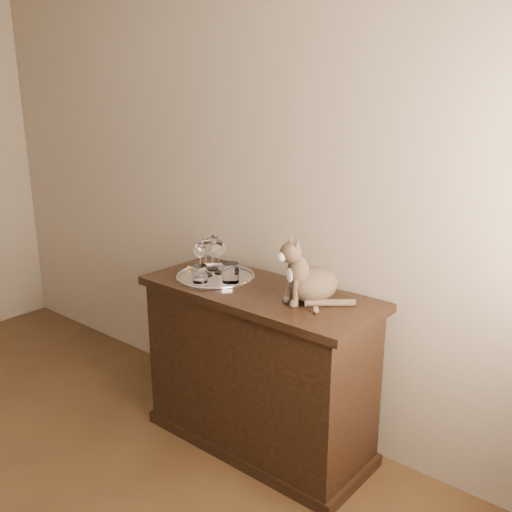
{
  "coord_description": "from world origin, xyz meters",
  "views": [
    {
      "loc": [
        2.24,
        -0.06,
        1.79
      ],
      "look_at": [
        0.57,
        1.95,
        1.01
      ],
      "focal_mm": 40.0,
      "sensor_mm": 36.0,
      "label": 1
    }
  ],
  "objects_px": {
    "wine_glass_a": "(212,252)",
    "wine_glass_d": "(206,257)",
    "cat": "(313,268)",
    "wine_glass_c": "(200,259)",
    "tumbler_b": "(200,274)",
    "tray": "(216,278)",
    "wine_glass_b": "(219,256)",
    "tumbler_c": "(231,273)",
    "sideboard": "(259,369)"
  },
  "relations": [
    {
      "from": "wine_glass_c",
      "to": "wine_glass_d",
      "type": "distance_m",
      "value": 0.03
    },
    {
      "from": "tumbler_c",
      "to": "wine_glass_a",
      "type": "bearing_deg",
      "value": 156.21
    },
    {
      "from": "wine_glass_a",
      "to": "wine_glass_b",
      "type": "distance_m",
      "value": 0.07
    },
    {
      "from": "wine_glass_a",
      "to": "tumbler_b",
      "type": "xyz_separation_m",
      "value": [
        0.1,
        -0.19,
        -0.05
      ]
    },
    {
      "from": "sideboard",
      "to": "wine_glass_d",
      "type": "height_order",
      "value": "wine_glass_d"
    },
    {
      "from": "tumbler_b",
      "to": "cat",
      "type": "xyz_separation_m",
      "value": [
        0.56,
        0.16,
        0.11
      ]
    },
    {
      "from": "wine_glass_c",
      "to": "tumbler_b",
      "type": "height_order",
      "value": "wine_glass_c"
    },
    {
      "from": "tumbler_c",
      "to": "cat",
      "type": "xyz_separation_m",
      "value": [
        0.44,
        0.07,
        0.1
      ]
    },
    {
      "from": "wine_glass_b",
      "to": "tumbler_c",
      "type": "xyz_separation_m",
      "value": [
        0.14,
        -0.07,
        -0.04
      ]
    },
    {
      "from": "wine_glass_a",
      "to": "wine_glass_c",
      "type": "relative_size",
      "value": 1.13
    },
    {
      "from": "wine_glass_d",
      "to": "wine_glass_b",
      "type": "bearing_deg",
      "value": 71.55
    },
    {
      "from": "wine_glass_c",
      "to": "cat",
      "type": "bearing_deg",
      "value": 6.95
    },
    {
      "from": "wine_glass_a",
      "to": "tumbler_b",
      "type": "bearing_deg",
      "value": -63.24
    },
    {
      "from": "tray",
      "to": "wine_glass_d",
      "type": "xyz_separation_m",
      "value": [
        -0.06,
        -0.01,
        0.1
      ]
    },
    {
      "from": "wine_glass_d",
      "to": "tumbler_c",
      "type": "bearing_deg",
      "value": -0.08
    },
    {
      "from": "sideboard",
      "to": "wine_glass_a",
      "type": "height_order",
      "value": "wine_glass_a"
    },
    {
      "from": "tray",
      "to": "tumbler_c",
      "type": "height_order",
      "value": "tumbler_c"
    },
    {
      "from": "wine_glass_c",
      "to": "tumbler_c",
      "type": "bearing_deg",
      "value": 3.14
    },
    {
      "from": "tumbler_b",
      "to": "tumbler_c",
      "type": "distance_m",
      "value": 0.15
    },
    {
      "from": "wine_glass_a",
      "to": "cat",
      "type": "bearing_deg",
      "value": -2.29
    },
    {
      "from": "wine_glass_b",
      "to": "wine_glass_a",
      "type": "bearing_deg",
      "value": 162.98
    },
    {
      "from": "tray",
      "to": "wine_glass_d",
      "type": "bearing_deg",
      "value": -169.97
    },
    {
      "from": "sideboard",
      "to": "tumbler_c",
      "type": "distance_m",
      "value": 0.51
    },
    {
      "from": "wine_glass_a",
      "to": "cat",
      "type": "xyz_separation_m",
      "value": [
        0.66,
        -0.03,
        0.05
      ]
    },
    {
      "from": "wine_glass_b",
      "to": "tumbler_b",
      "type": "distance_m",
      "value": 0.18
    },
    {
      "from": "wine_glass_a",
      "to": "cat",
      "type": "height_order",
      "value": "cat"
    },
    {
      "from": "wine_glass_b",
      "to": "cat",
      "type": "bearing_deg",
      "value": -0.51
    },
    {
      "from": "sideboard",
      "to": "wine_glass_c",
      "type": "relative_size",
      "value": 7.06
    },
    {
      "from": "wine_glass_a",
      "to": "wine_glass_c",
      "type": "xyz_separation_m",
      "value": [
        0.01,
        -0.1,
        -0.01
      ]
    },
    {
      "from": "wine_glass_c",
      "to": "wine_glass_d",
      "type": "xyz_separation_m",
      "value": [
        0.03,
        0.01,
        0.01
      ]
    },
    {
      "from": "tumbler_c",
      "to": "cat",
      "type": "height_order",
      "value": "cat"
    },
    {
      "from": "wine_glass_d",
      "to": "tumbler_c",
      "type": "distance_m",
      "value": 0.17
    },
    {
      "from": "wine_glass_a",
      "to": "tray",
      "type": "bearing_deg",
      "value": -39.93
    },
    {
      "from": "wine_glass_a",
      "to": "wine_glass_d",
      "type": "height_order",
      "value": "wine_glass_d"
    },
    {
      "from": "sideboard",
      "to": "wine_glass_b",
      "type": "distance_m",
      "value": 0.61
    },
    {
      "from": "wine_glass_c",
      "to": "tumbler_b",
      "type": "distance_m",
      "value": 0.13
    },
    {
      "from": "tray",
      "to": "tumbler_c",
      "type": "distance_m",
      "value": 0.12
    },
    {
      "from": "wine_glass_c",
      "to": "tumbler_b",
      "type": "bearing_deg",
      "value": -46.18
    },
    {
      "from": "wine_glass_d",
      "to": "tray",
      "type": "bearing_deg",
      "value": 10.03
    },
    {
      "from": "cat",
      "to": "wine_glass_c",
      "type": "bearing_deg",
      "value": -149.6
    },
    {
      "from": "wine_glass_a",
      "to": "sideboard",
      "type": "bearing_deg",
      "value": -10.69
    },
    {
      "from": "cat",
      "to": "sideboard",
      "type": "bearing_deg",
      "value": -147.5
    },
    {
      "from": "tray",
      "to": "wine_glass_b",
      "type": "relative_size",
      "value": 2.27
    },
    {
      "from": "wine_glass_a",
      "to": "wine_glass_b",
      "type": "xyz_separation_m",
      "value": [
        0.07,
        -0.02,
        -0.01
      ]
    },
    {
      "from": "wine_glass_d",
      "to": "tumbler_b",
      "type": "distance_m",
      "value": 0.12
    },
    {
      "from": "sideboard",
      "to": "cat",
      "type": "height_order",
      "value": "cat"
    },
    {
      "from": "tumbler_b",
      "to": "wine_glass_b",
      "type": "bearing_deg",
      "value": 99.15
    },
    {
      "from": "sideboard",
      "to": "wine_glass_b",
      "type": "bearing_deg",
      "value": 170.76
    },
    {
      "from": "wine_glass_a",
      "to": "tumbler_c",
      "type": "relative_size",
      "value": 1.99
    },
    {
      "from": "wine_glass_d",
      "to": "sideboard",
      "type": "bearing_deg",
      "value": 3.89
    }
  ]
}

